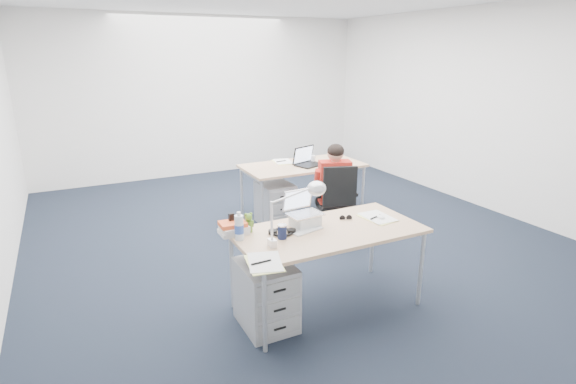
{
  "coord_description": "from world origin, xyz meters",
  "views": [
    {
      "loc": [
        -2.34,
        -4.51,
        2.17
      ],
      "look_at": [
        -0.45,
        -0.74,
        0.85
      ],
      "focal_mm": 28.0,
      "sensor_mm": 36.0,
      "label": 1
    }
  ],
  "objects_px": {
    "book_stack": "(233,228)",
    "drawer_pedestal_far": "(275,204)",
    "desk_near": "(328,234)",
    "wireless_keyboard": "(306,230)",
    "can_koozie": "(282,232)",
    "office_chair": "(335,218)",
    "headphones": "(282,232)",
    "cordless_phone": "(232,223)",
    "dark_laptop": "(310,156)",
    "computer_mouse": "(381,217)",
    "drawer_pedestal_near": "(266,295)",
    "sunglasses": "(346,218)",
    "seated_person": "(332,190)",
    "desk_lamp": "(289,213)",
    "desk_far": "(303,168)",
    "water_bottle": "(239,226)",
    "silver_laptop": "(305,210)",
    "far_cup": "(313,159)",
    "bear_figurine": "(249,222)"
  },
  "relations": [
    {
      "from": "book_stack",
      "to": "desk_lamp",
      "type": "distance_m",
      "value": 0.54
    },
    {
      "from": "office_chair",
      "to": "dark_laptop",
      "type": "xyz_separation_m",
      "value": [
        0.1,
        0.8,
        0.59
      ]
    },
    {
      "from": "wireless_keyboard",
      "to": "computer_mouse",
      "type": "bearing_deg",
      "value": -18.08
    },
    {
      "from": "desk_far",
      "to": "drawer_pedestal_far",
      "type": "relative_size",
      "value": 2.91
    },
    {
      "from": "office_chair",
      "to": "headphones",
      "type": "relative_size",
      "value": 4.1
    },
    {
      "from": "wireless_keyboard",
      "to": "can_koozie",
      "type": "xyz_separation_m",
      "value": [
        -0.25,
        -0.06,
        0.05
      ]
    },
    {
      "from": "drawer_pedestal_near",
      "to": "wireless_keyboard",
      "type": "height_order",
      "value": "wireless_keyboard"
    },
    {
      "from": "far_cup",
      "to": "can_koozie",
      "type": "bearing_deg",
      "value": -124.99
    },
    {
      "from": "desk_near",
      "to": "desk_lamp",
      "type": "xyz_separation_m",
      "value": [
        -0.42,
        -0.11,
        0.3
      ]
    },
    {
      "from": "desk_near",
      "to": "sunglasses",
      "type": "relative_size",
      "value": 13.7
    },
    {
      "from": "desk_far",
      "to": "silver_laptop",
      "type": "xyz_separation_m",
      "value": [
        -1.05,
        -1.98,
        0.2
      ]
    },
    {
      "from": "silver_laptop",
      "to": "dark_laptop",
      "type": "bearing_deg",
      "value": 54.45
    },
    {
      "from": "wireless_keyboard",
      "to": "desk_lamp",
      "type": "relative_size",
      "value": 0.58
    },
    {
      "from": "book_stack",
      "to": "drawer_pedestal_far",
      "type": "bearing_deg",
      "value": 55.78
    },
    {
      "from": "desk_near",
      "to": "book_stack",
      "type": "bearing_deg",
      "value": 160.15
    },
    {
      "from": "drawer_pedestal_far",
      "to": "cordless_phone",
      "type": "xyz_separation_m",
      "value": [
        -1.2,
        -1.71,
        0.54
      ]
    },
    {
      "from": "headphones",
      "to": "book_stack",
      "type": "relative_size",
      "value": 1.0
    },
    {
      "from": "office_chair",
      "to": "cordless_phone",
      "type": "bearing_deg",
      "value": -132.3
    },
    {
      "from": "office_chair",
      "to": "drawer_pedestal_far",
      "type": "bearing_deg",
      "value": 135.9
    },
    {
      "from": "desk_far",
      "to": "computer_mouse",
      "type": "relative_size",
      "value": 16.91
    },
    {
      "from": "drawer_pedestal_near",
      "to": "headphones",
      "type": "xyz_separation_m",
      "value": [
        0.21,
        0.12,
        0.47
      ]
    },
    {
      "from": "seated_person",
      "to": "water_bottle",
      "type": "height_order",
      "value": "seated_person"
    },
    {
      "from": "drawer_pedestal_near",
      "to": "sunglasses",
      "type": "relative_size",
      "value": 4.71
    },
    {
      "from": "desk_near",
      "to": "dark_laptop",
      "type": "xyz_separation_m",
      "value": [
        0.96,
        2.04,
        0.18
      ]
    },
    {
      "from": "can_koozie",
      "to": "desk_lamp",
      "type": "xyz_separation_m",
      "value": [
        0.01,
        -0.11,
        0.19
      ]
    },
    {
      "from": "desk_far",
      "to": "office_chair",
      "type": "height_order",
      "value": "office_chair"
    },
    {
      "from": "headphones",
      "to": "cordless_phone",
      "type": "xyz_separation_m",
      "value": [
        -0.36,
        0.22,
        0.06
      ]
    },
    {
      "from": "desk_lamp",
      "to": "headphones",
      "type": "bearing_deg",
      "value": 85.26
    },
    {
      "from": "computer_mouse",
      "to": "bear_figurine",
      "type": "relative_size",
      "value": 0.55
    },
    {
      "from": "office_chair",
      "to": "dark_laptop",
      "type": "height_order",
      "value": "dark_laptop"
    },
    {
      "from": "seated_person",
      "to": "desk_lamp",
      "type": "height_order",
      "value": "desk_lamp"
    },
    {
      "from": "sunglasses",
      "to": "far_cup",
      "type": "distance_m",
      "value": 2.2
    },
    {
      "from": "desk_near",
      "to": "wireless_keyboard",
      "type": "xyz_separation_m",
      "value": [
        -0.18,
        0.06,
        0.05
      ]
    },
    {
      "from": "headphones",
      "to": "cordless_phone",
      "type": "distance_m",
      "value": 0.43
    },
    {
      "from": "desk_far",
      "to": "sunglasses",
      "type": "xyz_separation_m",
      "value": [
        -0.64,
        -1.99,
        0.06
      ]
    },
    {
      "from": "seated_person",
      "to": "water_bottle",
      "type": "bearing_deg",
      "value": -123.34
    },
    {
      "from": "seated_person",
      "to": "bear_figurine",
      "type": "bearing_deg",
      "value": -123.86
    },
    {
      "from": "water_bottle",
      "to": "seated_person",
      "type": "bearing_deg",
      "value": 37.22
    },
    {
      "from": "computer_mouse",
      "to": "drawer_pedestal_near",
      "type": "bearing_deg",
      "value": -176.51
    },
    {
      "from": "cordless_phone",
      "to": "sunglasses",
      "type": "xyz_separation_m",
      "value": [
        1.02,
        -0.18,
        -0.07
      ]
    },
    {
      "from": "water_bottle",
      "to": "bear_figurine",
      "type": "bearing_deg",
      "value": 43.0
    },
    {
      "from": "drawer_pedestal_near",
      "to": "dark_laptop",
      "type": "bearing_deg",
      "value": 52.96
    },
    {
      "from": "desk_lamp",
      "to": "far_cup",
      "type": "xyz_separation_m",
      "value": [
        1.52,
        2.29,
        -0.2
      ]
    },
    {
      "from": "water_bottle",
      "to": "dark_laptop",
      "type": "bearing_deg",
      "value": 48.04
    },
    {
      "from": "sunglasses",
      "to": "headphones",
      "type": "bearing_deg",
      "value": -159.06
    },
    {
      "from": "desk_near",
      "to": "dark_laptop",
      "type": "distance_m",
      "value": 2.26
    },
    {
      "from": "can_koozie",
      "to": "water_bottle",
      "type": "height_order",
      "value": "water_bottle"
    },
    {
      "from": "water_bottle",
      "to": "sunglasses",
      "type": "bearing_deg",
      "value": 0.15
    },
    {
      "from": "desk_far",
      "to": "far_cup",
      "type": "relative_size",
      "value": 16.71
    },
    {
      "from": "seated_person",
      "to": "drawer_pedestal_far",
      "type": "height_order",
      "value": "seated_person"
    }
  ]
}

